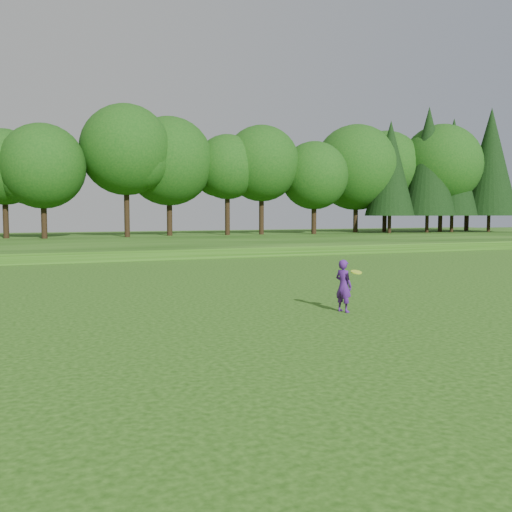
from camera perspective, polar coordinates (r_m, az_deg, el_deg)
name	(u,v)px	position (r m, az deg, el deg)	size (l,w,h in m)	color
ground	(238,324)	(14.25, -1.83, -6.78)	(140.00, 140.00, 0.00)	#183E0C
berm	(91,243)	(47.43, -16.17, 1.26)	(130.00, 30.00, 0.60)	#183E0C
walking_path	(117,260)	(33.59, -13.70, -0.40)	(130.00, 1.60, 0.04)	gray
treeline	(84,150)	(51.63, -16.82, 10.16)	(104.00, 7.00, 15.00)	#11420F
woman	(344,286)	(15.99, 8.75, -2.95)	(0.56, 0.87, 1.46)	#4B1B7B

